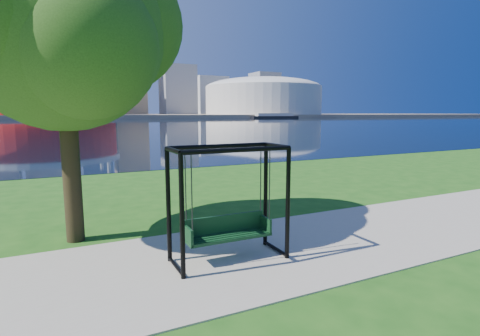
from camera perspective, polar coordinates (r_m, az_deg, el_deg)
ground at (r=8.55m, az=0.33°, el=-11.88°), size 900.00×900.00×0.00m
path at (r=8.13m, az=1.95°, el=-12.87°), size 120.00×4.00×0.03m
river at (r=109.27m, az=-24.54°, el=6.07°), size 900.00×180.00×0.02m
far_bank at (r=313.20m, az=-25.84°, el=7.18°), size 900.00×228.00×2.00m
stadium at (r=242.52m, az=-28.24°, el=10.05°), size 83.00×83.00×32.00m
arena at (r=279.32m, az=3.56°, el=11.00°), size 84.00×84.00×26.56m
skyline at (r=328.22m, az=-27.03°, el=13.24°), size 392.00×66.00×96.50m
swing at (r=7.47m, az=-1.82°, el=-5.82°), size 2.29×1.00×2.33m
park_tree at (r=9.52m, az=-25.85°, el=19.11°), size 5.64×5.09×7.00m
barge at (r=228.43m, az=5.25°, el=7.92°), size 29.46×11.74×2.87m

